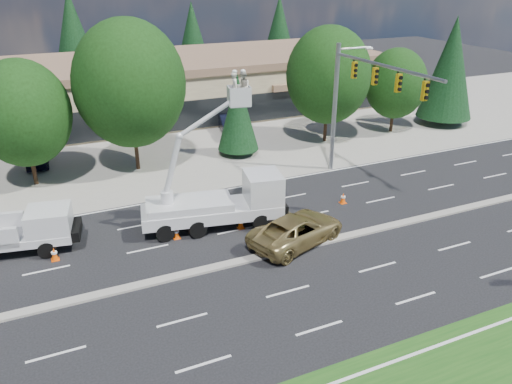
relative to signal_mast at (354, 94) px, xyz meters
name	(u,v)px	position (x,y,z in m)	size (l,w,h in m)	color
ground	(259,258)	(-10.03, -7.04, -6.06)	(140.00, 140.00, 0.00)	black
concrete_apron	(161,144)	(-10.03, 12.96, -6.05)	(140.00, 22.00, 0.01)	#9B978D
road_median	(259,257)	(-10.03, -7.04, -6.00)	(120.00, 0.55, 0.12)	#9B978D
strip_mall	(134,87)	(-10.03, 22.93, -3.23)	(50.40, 15.40, 5.50)	#9D876B
tree_front_c	(23,113)	(-20.03, 7.96, -1.09)	(6.12, 6.12, 8.49)	#332114
tree_front_d	(130,84)	(-13.03, 7.96, 0.22)	(7.72, 7.72, 10.72)	#332114
tree_front_e	(238,112)	(-5.03, 7.96, -2.65)	(3.23, 3.23, 6.36)	#332114
tree_front_f	(328,75)	(2.97, 7.96, -0.46)	(6.90, 6.90, 9.57)	#332114
tree_front_g	(396,84)	(9.97, 7.96, -1.72)	(5.34, 5.34, 7.42)	#332114
tree_front_h	(450,68)	(15.97, 7.96, -0.78)	(4.99, 4.99, 9.83)	#332114
tree_back_b	(74,39)	(-14.03, 34.96, 0.18)	(5.89, 5.89, 11.62)	#332114
tree_back_c	(193,41)	(-0.03, 34.96, -0.67)	(5.09, 5.09, 10.03)	#332114
tree_back_d	(279,34)	(11.97, 34.96, -0.44)	(5.31, 5.31, 10.47)	#332114
signal_mast	(354,94)	(0.00, 0.00, 0.00)	(2.76, 10.16, 9.00)	gray
utility_pickup	(22,235)	(-20.92, -1.38, -5.13)	(6.15, 3.17, 2.25)	silver
bucket_truck	(223,196)	(-10.42, -2.96, -4.20)	(8.18, 3.81, 8.83)	silver
traffic_cone_a	(54,254)	(-19.56, -2.98, -5.72)	(0.40, 0.40, 0.70)	#F15007
traffic_cone_b	(176,233)	(-13.32, -3.33, -5.72)	(0.40, 0.40, 0.70)	#F15007
traffic_cone_c	(241,223)	(-9.66, -3.71, -5.72)	(0.40, 0.40, 0.70)	#F15007
traffic_cone_d	(343,198)	(-2.49, -3.23, -5.72)	(0.40, 0.40, 0.70)	#F15007
minivan	(297,230)	(-7.53, -6.44, -5.27)	(2.61, 5.66, 1.57)	#A28C4E
parked_car_west	(38,157)	(-19.68, 11.79, -5.39)	(1.57, 3.89, 1.33)	black
parked_car_east	(229,123)	(-3.49, 13.96, -5.31)	(1.58, 4.52, 1.49)	black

